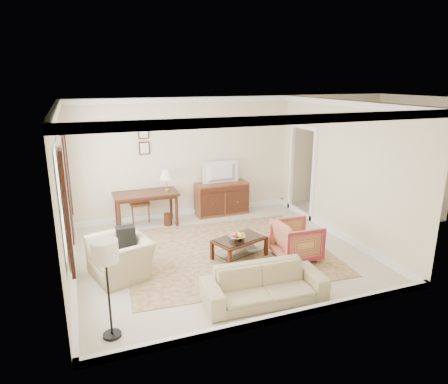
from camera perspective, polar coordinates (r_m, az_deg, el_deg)
room_shell at (r=7.29m, az=-0.65°, el=9.27°), size 5.51×5.01×2.91m
annex_bedroom at (r=10.98m, az=19.79°, el=-0.76°), size 3.00×2.70×2.90m
window_front at (r=6.36m, az=-21.82°, el=-1.38°), size 0.12×1.56×1.80m
window_rear at (r=7.91m, az=-21.73°, el=1.88°), size 0.12×1.56×1.80m
doorway at (r=10.04m, az=11.09°, el=2.74°), size 0.10×1.12×2.25m
rug at (r=8.00m, az=0.35°, el=-8.50°), size 4.12×3.61×0.01m
writing_desk at (r=9.33m, az=-11.12°, el=-0.75°), size 1.46×0.73×0.80m
desk_chair at (r=9.69m, az=-12.07°, el=-1.17°), size 0.52×0.52×1.05m
desk_lamp at (r=9.32m, az=-8.20°, el=1.67°), size 0.32×0.32×0.50m
framed_prints at (r=9.50m, az=-11.38°, el=7.29°), size 0.25×0.04×0.68m
sideboard at (r=10.05m, az=-0.35°, el=-0.92°), size 1.31×0.50×0.81m
tv at (r=9.82m, az=-0.32°, el=3.79°), size 0.89×0.51×0.12m
coffee_table at (r=7.64m, az=2.22°, el=-7.23°), size 1.11×0.86×0.42m
fruit_bowl at (r=7.50m, az=1.84°, el=-6.39°), size 0.42×0.42×0.10m
book_a at (r=7.73m, az=1.25°, el=-8.13°), size 0.26×0.17×0.38m
book_b at (r=7.79m, az=3.12°, el=-8.00°), size 0.28×0.04×0.38m
striped_armchair at (r=7.71m, az=10.37°, el=-6.56°), size 0.76×0.81×0.80m
club_armchair at (r=7.16m, az=-14.59°, el=-8.15°), size 0.94×1.19×0.91m
backpack at (r=7.14m, az=-13.88°, el=-6.02°), size 0.35×0.39×0.40m
sofa at (r=6.25m, az=5.78°, el=-12.32°), size 1.91×0.66×0.73m
floor_lamp at (r=5.30m, az=-16.58°, el=-9.10°), size 0.34×0.34×1.37m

